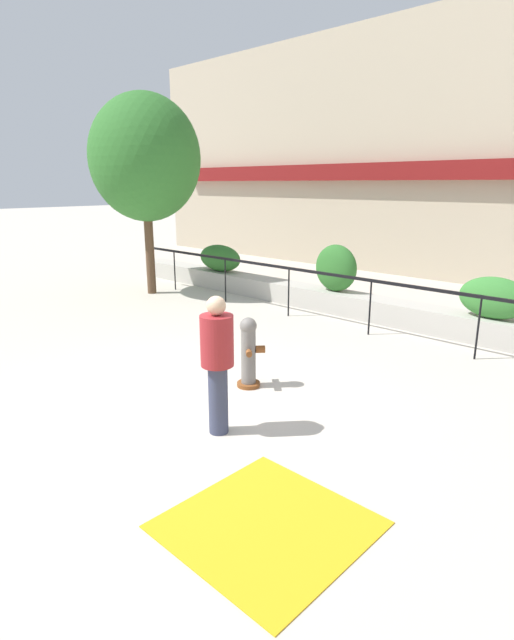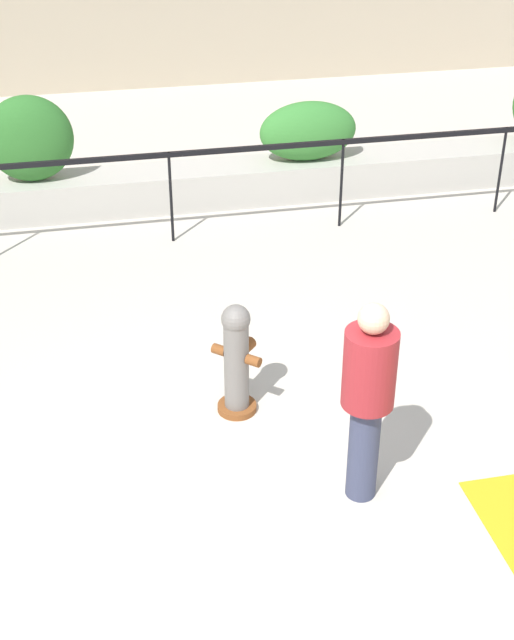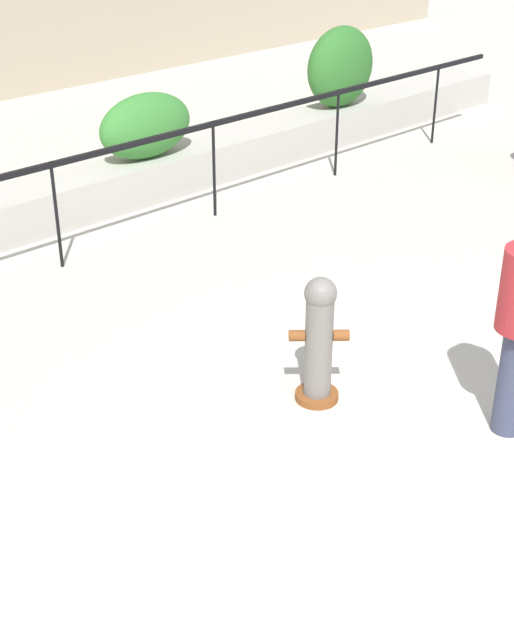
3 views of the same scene
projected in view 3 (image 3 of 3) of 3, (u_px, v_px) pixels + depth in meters
The scene contains 6 objects.
ground_plane at pixel (438, 478), 6.31m from camera, with size 120.00×120.00×0.00m, color beige.
planter_wall_low at pixel (7, 216), 10.04m from camera, with size 18.00×0.70×0.50m, color #B7B2A8.
fence_railing_segment at pixel (52, 175), 8.97m from camera, with size 15.00×0.05×1.15m.
hedge_bush_2 at pixel (146, 126), 10.93m from camera, with size 1.32×0.57×0.80m, color #387F33.
hedge_bush_3 at pixel (340, 67), 12.99m from camera, with size 1.23×0.65×1.16m, color #2D6B28.
fire_hydrant at pixel (319, 339), 6.95m from camera, with size 0.50×0.50×1.08m.
Camera 3 is at (-4.37, -2.78, 3.98)m, focal length 50.00 mm.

